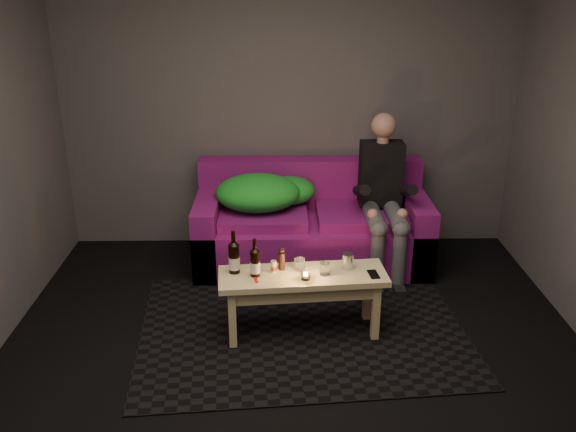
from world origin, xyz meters
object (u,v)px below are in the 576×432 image
Objects in this scene: beer_bottle_b at (255,262)px; steel_cup at (348,261)px; sofa at (311,228)px; person at (383,193)px; coffee_table at (303,284)px; beer_bottle_a at (234,257)px.

beer_bottle_b reaches higher than steel_cup.
beer_bottle_b is (-0.45, -1.20, 0.26)m from sofa.
sofa is 1.50× the size of person.
coffee_table is (-0.12, -1.18, 0.08)m from sofa.
beer_bottle_a is 0.15m from beer_bottle_b.
beer_bottle_a is 1.13× the size of beer_bottle_b.
beer_bottle_a is 2.79× the size of steel_cup.
sofa reaches higher than coffee_table.
person is 1.27m from coffee_table.
beer_bottle_a reaches higher than steel_cup.
sofa is 17.92× the size of steel_cup.
beer_bottle_b is at bearing -171.25° from steel_cup.
coffee_table is (-0.70, -1.02, -0.30)m from person.
steel_cup is (0.19, -1.10, 0.22)m from sofa.
person reaches higher than coffee_table.
coffee_table is at bearing -3.43° from beer_bottle_a.
steel_cup is (-0.39, -0.94, -0.16)m from person.
sofa is 1.68× the size of coffee_table.
beer_bottle_a is at bearing -139.78° from person.
beer_bottle_b is (0.14, -0.05, -0.01)m from beer_bottle_a.
coffee_table is 4.33× the size of beer_bottle_b.
sofa reaches higher than beer_bottle_b.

